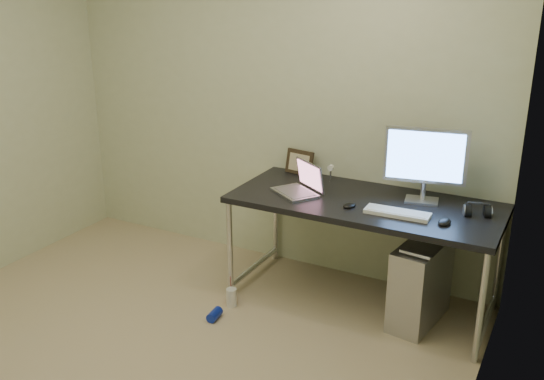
{
  "coord_description": "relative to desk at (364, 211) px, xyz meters",
  "views": [
    {
      "loc": [
        2.06,
        -2.18,
        2.13
      ],
      "look_at": [
        0.38,
        1.02,
        0.85
      ],
      "focal_mm": 40.0,
      "sensor_mm": 36.0,
      "label": 1
    }
  ],
  "objects": [
    {
      "name": "keyboard",
      "position": [
        0.26,
        -0.15,
        0.08
      ],
      "size": [
        0.4,
        0.14,
        0.02
      ],
      "primitive_type": "cube",
      "rotation": [
        0.0,
        0.0,
        0.03
      ],
      "color": "white",
      "rests_on": "desk"
    },
    {
      "name": "webcam",
      "position": [
        -0.35,
        0.26,
        0.16
      ],
      "size": [
        0.04,
        0.03,
        0.12
      ],
      "rotation": [
        0.0,
        0.0,
        -0.06
      ],
      "color": "silver",
      "rests_on": "desk"
    },
    {
      "name": "cable_a",
      "position": [
        0.37,
        0.33,
        -0.28
      ],
      "size": [
        0.01,
        0.16,
        0.69
      ],
      "primitive_type": "cylinder",
      "rotation": [
        0.21,
        0.0,
        0.0
      ],
      "color": "black",
      "rests_on": "ground"
    },
    {
      "name": "can_white",
      "position": [
        -0.76,
        -0.46,
        -0.61
      ],
      "size": [
        0.07,
        0.07,
        0.13
      ],
      "primitive_type": "cylinder",
      "rotation": [
        0.0,
        0.0,
        -0.03
      ],
      "color": "silver",
      "rests_on": "ground"
    },
    {
      "name": "floor",
      "position": [
        -0.88,
        -1.37,
        -0.68
      ],
      "size": [
        3.5,
        3.5,
        0.0
      ],
      "primitive_type": "plane",
      "color": "tan",
      "rests_on": "ground"
    },
    {
      "name": "can_red",
      "position": [
        -0.77,
        -0.43,
        -0.62
      ],
      "size": [
        0.08,
        0.08,
        0.11
      ],
      "primitive_type": "cylinder",
      "rotation": [
        0.0,
        0.0,
        0.29
      ],
      "color": "red",
      "rests_on": "ground"
    },
    {
      "name": "desk",
      "position": [
        0.0,
        0.0,
        0.0
      ],
      "size": [
        1.74,
        0.76,
        0.75
      ],
      "color": "black",
      "rests_on": "ground"
    },
    {
      "name": "wall_right",
      "position": [
        0.87,
        -1.37,
        0.57
      ],
      "size": [
        0.02,
        3.5,
        2.5
      ],
      "primitive_type": "cube",
      "color": "beige",
      "rests_on": "ground"
    },
    {
      "name": "monitor",
      "position": [
        0.33,
        0.16,
        0.36
      ],
      "size": [
        0.52,
        0.19,
        0.49
      ],
      "rotation": [
        0.0,
        0.0,
        0.18
      ],
      "color": "#B5B5BD",
      "rests_on": "desk"
    },
    {
      "name": "tower_computer",
      "position": [
        0.42,
        -0.05,
        -0.4
      ],
      "size": [
        0.3,
        0.55,
        0.58
      ],
      "rotation": [
        0.0,
        0.0,
        -0.14
      ],
      "color": "#BCBCC1",
      "rests_on": "ground"
    },
    {
      "name": "mouse_left",
      "position": [
        -0.05,
        -0.16,
        0.09
      ],
      "size": [
        0.09,
        0.12,
        0.03
      ],
      "primitive_type": "ellipsoid",
      "rotation": [
        0.0,
        0.0,
        -0.3
      ],
      "color": "black",
      "rests_on": "desk"
    },
    {
      "name": "mouse_right",
      "position": [
        0.55,
        -0.16,
        0.09
      ],
      "size": [
        0.08,
        0.12,
        0.04
      ],
      "primitive_type": "ellipsoid",
      "rotation": [
        0.0,
        0.0,
        -0.05
      ],
      "color": "black",
      "rests_on": "desk"
    },
    {
      "name": "headphones",
      "position": [
        0.69,
        0.07,
        0.1
      ],
      "size": [
        0.18,
        0.1,
        0.1
      ],
      "rotation": [
        0.0,
        0.0,
        0.31
      ],
      "color": "black",
      "rests_on": "desk"
    },
    {
      "name": "wall_back",
      "position": [
        -0.88,
        0.38,
        0.57
      ],
      "size": [
        3.5,
        0.02,
        2.5
      ],
      "primitive_type": "cube",
      "color": "beige",
      "rests_on": "ground"
    },
    {
      "name": "picture_frame",
      "position": [
        -0.62,
        0.31,
        0.16
      ],
      "size": [
        0.23,
        0.1,
        0.18
      ],
      "primitive_type": "cube",
      "rotation": [
        -0.21,
        0.0,
        -0.15
      ],
      "color": "black",
      "rests_on": "desk"
    },
    {
      "name": "laptop",
      "position": [
        -0.44,
        -0.06,
        0.12
      ],
      "size": [
        0.39,
        0.37,
        0.21
      ],
      "rotation": [
        0.0,
        0.0,
        -0.59
      ],
      "color": "#B5B5BD",
      "rests_on": "desk"
    },
    {
      "name": "cable_b",
      "position": [
        0.46,
        0.31,
        -0.3
      ],
      "size": [
        0.02,
        0.11,
        0.71
      ],
      "primitive_type": "cylinder",
      "rotation": [
        0.14,
        0.0,
        0.09
      ],
      "color": "black",
      "rests_on": "ground"
    },
    {
      "name": "can_blue",
      "position": [
        -0.77,
        -0.65,
        -0.65
      ],
      "size": [
        0.08,
        0.12,
        0.07
      ],
      "primitive_type": "cylinder",
      "rotation": [
        1.57,
        0.0,
        0.09
      ],
      "color": "#1026AE",
      "rests_on": "ground"
    }
  ]
}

